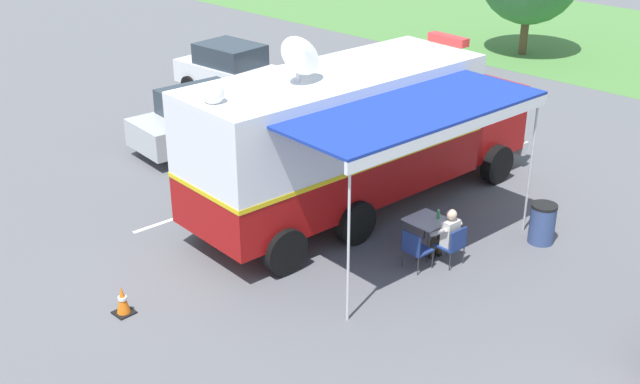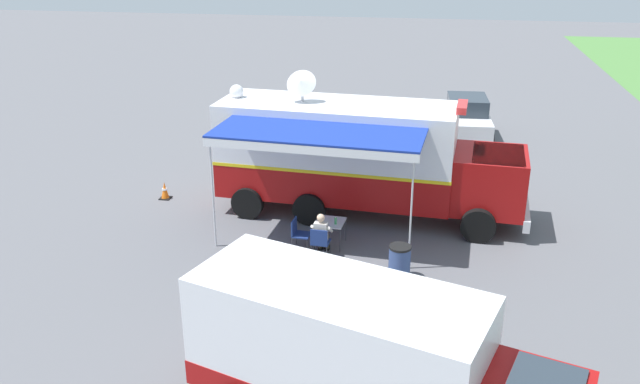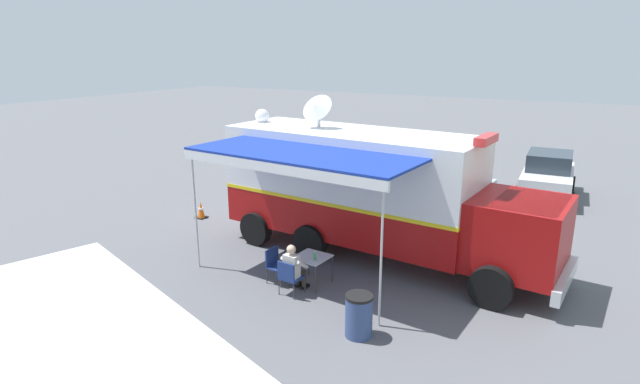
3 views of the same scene
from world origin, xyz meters
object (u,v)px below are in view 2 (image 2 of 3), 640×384
object	(u,v)px
seated_responder	(322,233)
trash_bin	(399,262)
folding_chair_beside_table	(298,231)
command_truck	(360,155)
traffic_cone	(165,191)
car_behind_truck	(374,135)
water_bottle	(336,221)
folding_table	(330,223)
car_far_corner	(467,117)
folding_chair_at_table	(320,240)
support_truck	(365,361)

from	to	relation	value
seated_responder	trash_bin	size ratio (longest dim) A/B	1.37
seated_responder	folding_chair_beside_table	bearing A→B (deg)	-111.02
command_truck	seated_responder	size ratio (longest dim) A/B	7.72
traffic_cone	car_behind_truck	bearing A→B (deg)	131.11
folding_chair_beside_table	trash_bin	distance (m)	3.16
water_bottle	traffic_cone	xyz separation A→B (m)	(-2.69, -6.14, -0.55)
trash_bin	folding_table	bearing A→B (deg)	-127.98
seated_responder	car_far_corner	distance (m)	12.74
command_truck	folding_chair_beside_table	world-z (taller)	command_truck
folding_table	trash_bin	bearing A→B (deg)	52.02
traffic_cone	folding_chair_at_table	bearing A→B (deg)	60.04
command_truck	water_bottle	distance (m)	2.82
command_truck	support_truck	xyz separation A→B (m)	(9.60, 1.16, -0.56)
water_bottle	car_far_corner	distance (m)	12.19
folding_table	water_bottle	bearing A→B (deg)	51.10
command_truck	traffic_cone	xyz separation A→B (m)	(-0.12, -6.51, -1.66)
folding_table	folding_chair_at_table	world-z (taller)	folding_chair_at_table
traffic_cone	car_far_corner	bearing A→B (deg)	131.04
folding_chair_beside_table	command_truck	bearing A→B (deg)	153.17
seated_responder	car_behind_truck	world-z (taller)	car_behind_truck
trash_bin	car_behind_truck	world-z (taller)	car_behind_truck
traffic_cone	folding_chair_beside_table	bearing A→B (deg)	60.55
command_truck	car_behind_truck	world-z (taller)	command_truck
folding_table	folding_chair_beside_table	bearing A→B (deg)	-68.30
folding_table	trash_bin	distance (m)	2.61
water_bottle	seated_responder	distance (m)	0.59
folding_chair_beside_table	folding_chair_at_table	bearing A→B (deg)	56.45
command_truck	folding_chair_beside_table	distance (m)	3.41
folding_table	trash_bin	xyz separation A→B (m)	(1.60, 2.05, -0.22)
folding_table	car_behind_truck	distance (m)	8.19
seated_responder	car_behind_truck	xyz separation A→B (m)	(-8.78, 0.62, 0.23)
trash_bin	car_behind_truck	bearing A→B (deg)	-170.91
water_bottle	trash_bin	xyz separation A→B (m)	(1.45, 1.87, -0.38)
folding_chair_at_table	car_behind_truck	distance (m)	9.00
car_behind_truck	car_far_corner	distance (m)	4.88
folding_chair_at_table	car_far_corner	distance (m)	12.92
folding_table	folding_chair_beside_table	xyz separation A→B (m)	(0.34, -0.85, -0.16)
car_far_corner	water_bottle	bearing A→B (deg)	-19.13
folding_table	support_truck	size ratio (longest dim) A/B	0.12
folding_table	folding_chair_beside_table	distance (m)	0.93
trash_bin	car_far_corner	bearing A→B (deg)	170.69
support_truck	water_bottle	bearing A→B (deg)	-167.72
car_behind_truck	folding_chair_beside_table	bearing A→B (deg)	-8.90
command_truck	car_far_corner	size ratio (longest dim) A/B	2.25
folding_table	support_truck	distance (m)	7.41
support_truck	traffic_cone	bearing A→B (deg)	-141.73
command_truck	water_bottle	world-z (taller)	command_truck
seated_responder	support_truck	distance (m)	6.86
command_truck	car_far_corner	world-z (taller)	command_truck
command_truck	trash_bin	size ratio (longest dim) A/B	10.61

